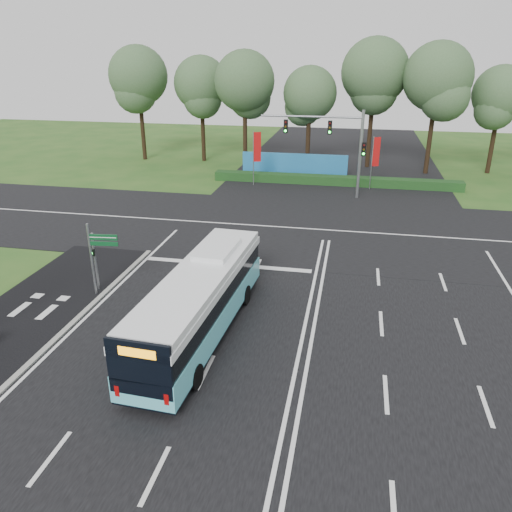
{
  "coord_description": "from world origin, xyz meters",
  "views": [
    {
      "loc": [
        1.61,
        -19.97,
        11.24
      ],
      "look_at": [
        -2.76,
        2.0,
        1.97
      ],
      "focal_mm": 35.0,
      "sensor_mm": 36.0,
      "label": 1
    }
  ],
  "objects": [
    {
      "name": "bike_path",
      "position": [
        -12.5,
        -3.0,
        0.03
      ],
      "size": [
        5.0,
        18.0,
        0.06
      ],
      "primitive_type": "cube",
      "color": "black",
      "rests_on": "ground"
    },
    {
      "name": "ground",
      "position": [
        0.0,
        0.0,
        0.0
      ],
      "size": [
        120.0,
        120.0,
        0.0
      ],
      "primitive_type": "plane",
      "color": "#26521B",
      "rests_on": "ground"
    },
    {
      "name": "blue_hoarding",
      "position": [
        -4.0,
        27.0,
        1.1
      ],
      "size": [
        10.0,
        0.3,
        2.2
      ],
      "primitive_type": "cube",
      "color": "#2070AF",
      "rests_on": "ground"
    },
    {
      "name": "banner_flag_left",
      "position": [
        -6.92,
        23.03,
        3.12
      ],
      "size": [
        0.66,
        0.32,
        4.8
      ],
      "rotation": [
        0.0,
        0.0,
        0.4
      ],
      "color": "gray",
      "rests_on": "ground"
    },
    {
      "name": "hedge",
      "position": [
        0.0,
        24.5,
        0.4
      ],
      "size": [
        22.0,
        1.2,
        0.8
      ],
      "primitive_type": "cube",
      "color": "#153C16",
      "rests_on": "ground"
    },
    {
      "name": "kerb_strip",
      "position": [
        -10.1,
        -3.0,
        0.06
      ],
      "size": [
        0.25,
        18.0,
        0.12
      ],
      "primitive_type": "cube",
      "color": "gray",
      "rests_on": "ground"
    },
    {
      "name": "road_cross",
      "position": [
        0.0,
        12.0,
        0.03
      ],
      "size": [
        120.0,
        14.0,
        0.05
      ],
      "primitive_type": "cube",
      "color": "black",
      "rests_on": "ground"
    },
    {
      "name": "traffic_light_gantry",
      "position": [
        0.21,
        20.5,
        4.66
      ],
      "size": [
        8.41,
        0.28,
        7.0
      ],
      "color": "gray",
      "rests_on": "ground"
    },
    {
      "name": "road_main",
      "position": [
        0.0,
        0.0,
        0.02
      ],
      "size": [
        20.0,
        120.0,
        0.04
      ],
      "primitive_type": "cube",
      "color": "black",
      "rests_on": "ground"
    },
    {
      "name": "street_sign",
      "position": [
        -10.16,
        0.24,
        2.36
      ],
      "size": [
        1.44,
        0.24,
        3.71
      ],
      "rotation": [
        0.0,
        0.0,
        0.11
      ],
      "color": "gray",
      "rests_on": "ground"
    },
    {
      "name": "pedestrian_signal",
      "position": [
        -10.65,
        0.75,
        1.65
      ],
      "size": [
        0.28,
        0.4,
        3.02
      ],
      "rotation": [
        0.0,
        0.0,
        0.28
      ],
      "color": "gray",
      "rests_on": "ground"
    },
    {
      "name": "eucalyptus_row",
      "position": [
        2.43,
        31.56,
        8.43
      ],
      "size": [
        53.88,
        8.71,
        12.55
      ],
      "color": "black",
      "rests_on": "ground"
    },
    {
      "name": "city_bus",
      "position": [
        -4.24,
        -2.39,
        1.59
      ],
      "size": [
        2.92,
        11.11,
        3.16
      ],
      "rotation": [
        0.0,
        0.0,
        -0.06
      ],
      "color": "#5DCAD8",
      "rests_on": "ground"
    },
    {
      "name": "banner_flag_mid",
      "position": [
        3.27,
        23.57,
        2.99
      ],
      "size": [
        0.63,
        0.31,
        4.59
      ],
      "rotation": [
        0.0,
        0.0,
        0.41
      ],
      "color": "gray",
      "rests_on": "ground"
    }
  ]
}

